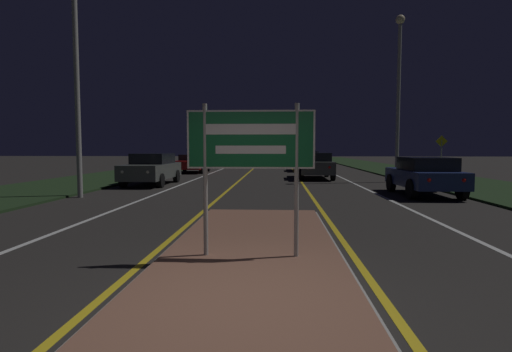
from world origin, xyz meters
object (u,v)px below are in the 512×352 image
at_px(highway_sign, 251,148).
at_px(car_receding_0, 424,175).
at_px(car_approaching_0, 152,168).
at_px(streetlight_left_near, 75,31).
at_px(car_receding_1, 315,165).
at_px(car_approaching_2, 248,158).
at_px(car_receding_2, 307,160).
at_px(car_approaching_1, 193,163).
at_px(warning_sign, 441,153).
at_px(streetlight_right_near, 399,81).

distance_m(highway_sign, car_receding_0, 10.77).
xyz_separation_m(car_receding_0, car_approaching_0, (-11.45, 3.77, 0.03)).
xyz_separation_m(streetlight_left_near, car_receding_0, (12.43, 1.31, -5.02)).
height_order(car_receding_1, car_approaching_2, car_receding_1).
xyz_separation_m(car_receding_2, car_approaching_1, (-8.32, -2.37, -0.11)).
xyz_separation_m(car_receding_1, car_approaching_1, (-8.22, 5.32, -0.09)).
distance_m(highway_sign, car_approaching_0, 13.97).
bearing_deg(car_approaching_0, car_approaching_1, 90.35).
height_order(car_receding_1, car_receding_2, car_receding_2).
relative_size(car_receding_0, car_receding_1, 0.88).
bearing_deg(warning_sign, highway_sign, -120.47).
xyz_separation_m(highway_sign, warning_sign, (8.84, 15.03, -0.28)).
bearing_deg(car_approaching_2, warning_sign, -54.97).
distance_m(car_receding_2, car_approaching_1, 8.66).
xyz_separation_m(highway_sign, car_approaching_0, (-5.61, 12.76, -0.98)).
relative_size(streetlight_left_near, car_receding_2, 2.04).
height_order(car_approaching_0, car_approaching_1, car_approaching_0).
bearing_deg(highway_sign, warning_sign, 59.53).
bearing_deg(streetlight_right_near, car_receding_0, -96.80).
distance_m(car_receding_2, warning_sign, 11.45).
xyz_separation_m(streetlight_left_near, streetlight_right_near, (13.12, 7.16, -0.65)).
xyz_separation_m(car_approaching_0, car_approaching_1, (-0.06, 9.51, -0.09)).
bearing_deg(streetlight_left_near, car_receding_1, 45.45).
height_order(streetlight_right_near, car_receding_0, streetlight_right_near).
bearing_deg(car_approaching_2, car_approaching_0, -100.17).
height_order(highway_sign, car_approaching_2, highway_sign).
height_order(car_receding_0, warning_sign, warning_sign).
relative_size(highway_sign, car_receding_1, 0.50).
distance_m(highway_sign, car_receding_2, 24.81).
xyz_separation_m(highway_sign, car_receding_0, (5.84, 8.99, -1.00)).
height_order(car_receding_1, warning_sign, warning_sign).
height_order(car_receding_0, car_approaching_1, car_receding_0).
bearing_deg(car_approaching_1, car_receding_0, -49.10).
bearing_deg(car_receding_0, car_receding_1, 112.45).
distance_m(highway_sign, streetlight_left_near, 10.88).
bearing_deg(streetlight_right_near, car_receding_1, 151.97).
xyz_separation_m(car_approaching_1, warning_sign, (14.51, -7.24, 0.78)).
distance_m(car_receding_2, car_approaching_0, 14.48).
bearing_deg(warning_sign, streetlight_right_near, -175.04).
relative_size(car_receding_2, car_approaching_1, 1.01).
relative_size(car_approaching_1, warning_sign, 1.89).
xyz_separation_m(car_receding_2, warning_sign, (6.18, -9.61, 0.67)).
bearing_deg(car_receding_2, car_approaching_2, 128.25).
bearing_deg(streetlight_left_near, highway_sign, -49.37).
relative_size(highway_sign, streetlight_left_near, 0.26).
height_order(car_approaching_0, warning_sign, warning_sign).
height_order(streetlight_left_near, car_approaching_0, streetlight_left_near).
xyz_separation_m(car_approaching_2, warning_sign, (11.18, -15.95, 0.69)).
height_order(car_receding_0, car_receding_1, car_receding_1).
height_order(car_receding_0, car_receding_2, car_receding_2).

